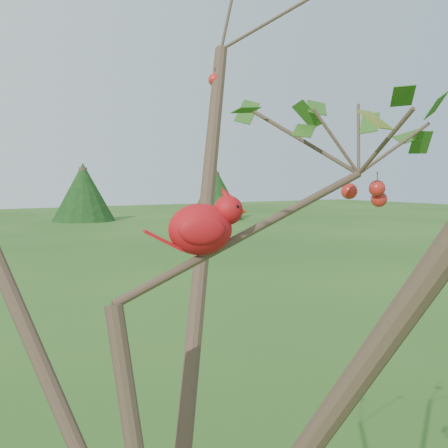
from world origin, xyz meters
name	(u,v)px	position (x,y,z in m)	size (l,w,h in m)	color
crabapple_tree	(179,217)	(0.03, -0.02, 2.12)	(2.35, 2.05, 2.95)	#3C2C20
cardinal	(204,227)	(0.14, 0.08, 2.09)	(0.21, 0.14, 0.15)	red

